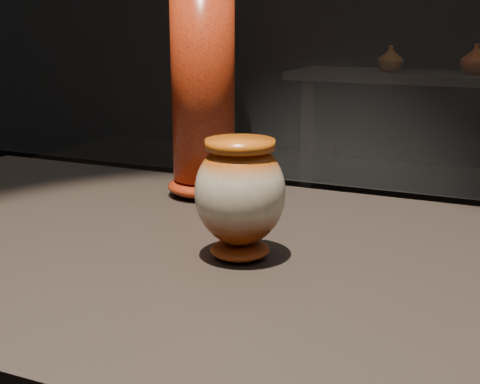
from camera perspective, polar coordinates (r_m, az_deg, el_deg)
The scene contains 5 objects.
main_vase at distance 0.92m, azimuth 0.00°, elevation -0.18°, with size 0.15×0.15×0.17m.
tall_vase at distance 1.24m, azimuth -3.17°, elevation 9.34°, with size 0.17×0.17×0.44m.
back_shelf at distance 4.31m, azimuth 17.66°, elevation 6.08°, with size 2.00×0.60×0.90m.
back_vase_left at distance 4.31m, azimuth 12.72°, elevation 11.04°, with size 0.16×0.16×0.16m, color #9C4316.
back_vase_mid at distance 4.26m, azimuth 19.47°, elevation 10.65°, with size 0.17×0.17×0.18m, color #682609.
Camera 1 is at (0.20, -0.83, 1.23)m, focal length 50.00 mm.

